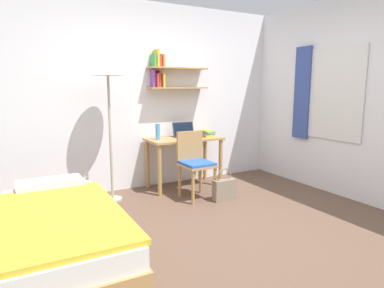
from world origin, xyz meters
name	(u,v)px	position (x,y,z in m)	size (l,w,h in m)	color
ground_plane	(231,236)	(0.00, 0.00, 0.00)	(5.28, 5.28, 0.00)	brown
wall_back	(152,96)	(0.01, 2.02, 1.31)	(4.40, 0.27, 2.60)	white
wall_right	(369,98)	(2.02, 0.04, 1.30)	(0.10, 4.40, 2.60)	white
bed	(62,236)	(-1.52, 0.23, 0.24)	(0.87, 1.84, 0.54)	#B2844C
desk	(184,147)	(0.36, 1.70, 0.59)	(1.06, 0.54, 0.72)	#B2844C
desk_chair	(195,161)	(0.26, 1.21, 0.48)	(0.41, 0.43, 0.87)	#B2844C
standing_lamp	(108,73)	(-0.73, 1.61, 1.60)	(0.43, 0.43, 1.80)	#B2A893
laptop	(185,133)	(0.41, 1.79, 0.78)	(0.34, 0.22, 0.21)	#2D2D33
water_bottle	(158,132)	(-0.04, 1.72, 0.83)	(0.06, 0.06, 0.22)	#4C99DB
book_stack	(206,133)	(0.72, 1.68, 0.77)	(0.18, 0.24, 0.09)	gold
handbag	(224,189)	(0.53, 0.93, 0.15)	(0.30, 0.11, 0.42)	gray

